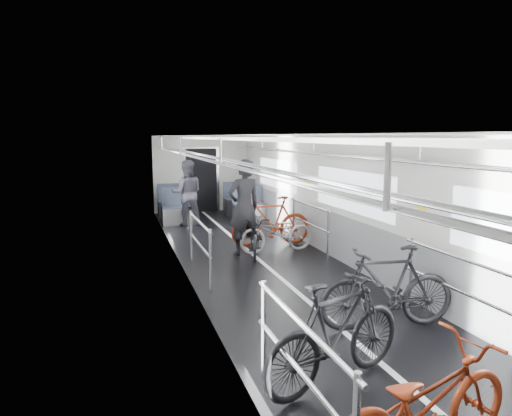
{
  "coord_description": "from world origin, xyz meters",
  "views": [
    {
      "loc": [
        -2.6,
        -7.33,
        2.39
      ],
      "look_at": [
        0.0,
        1.1,
        0.99
      ],
      "focal_mm": 32.0,
      "sensor_mm": 36.0,
      "label": 1
    }
  ],
  "objects_px": {
    "bike_aisle": "(256,235)",
    "bike_right_mid": "(277,232)",
    "bike_right_far": "(271,221)",
    "person_standing": "(244,207)",
    "bike_right_near": "(388,288)",
    "person_seated": "(187,193)",
    "bike_left_near": "(424,404)",
    "bike_left_mid": "(336,333)"
  },
  "relations": [
    {
      "from": "person_standing",
      "to": "person_seated",
      "type": "xyz_separation_m",
      "value": [
        -0.64,
        3.38,
        -0.09
      ]
    },
    {
      "from": "person_standing",
      "to": "bike_aisle",
      "type": "bearing_deg",
      "value": 143.04
    },
    {
      "from": "bike_left_near",
      "to": "bike_right_mid",
      "type": "distance_m",
      "value": 6.2
    },
    {
      "from": "bike_right_far",
      "to": "person_standing",
      "type": "bearing_deg",
      "value": -54.4
    },
    {
      "from": "bike_left_near",
      "to": "bike_right_far",
      "type": "height_order",
      "value": "bike_right_far"
    },
    {
      "from": "bike_right_near",
      "to": "person_standing",
      "type": "bearing_deg",
      "value": -162.85
    },
    {
      "from": "bike_right_far",
      "to": "bike_aisle",
      "type": "bearing_deg",
      "value": -39.89
    },
    {
      "from": "bike_left_mid",
      "to": "person_seated",
      "type": "xyz_separation_m",
      "value": [
        -0.14,
        8.41,
        0.35
      ]
    },
    {
      "from": "person_seated",
      "to": "bike_right_far",
      "type": "bearing_deg",
      "value": 123.82
    },
    {
      "from": "bike_left_mid",
      "to": "bike_right_far",
      "type": "height_order",
      "value": "bike_right_far"
    },
    {
      "from": "bike_right_mid",
      "to": "person_standing",
      "type": "distance_m",
      "value": 0.88
    },
    {
      "from": "bike_aisle",
      "to": "person_seated",
      "type": "distance_m",
      "value": 3.61
    },
    {
      "from": "bike_right_near",
      "to": "bike_aisle",
      "type": "relative_size",
      "value": 1.14
    },
    {
      "from": "bike_right_mid",
      "to": "person_seated",
      "type": "height_order",
      "value": "person_seated"
    },
    {
      "from": "bike_right_mid",
      "to": "bike_right_far",
      "type": "bearing_deg",
      "value": 168.01
    },
    {
      "from": "bike_right_far",
      "to": "person_seated",
      "type": "bearing_deg",
      "value": -153.29
    },
    {
      "from": "bike_right_far",
      "to": "person_seated",
      "type": "distance_m",
      "value": 3.18
    },
    {
      "from": "bike_right_near",
      "to": "bike_aisle",
      "type": "height_order",
      "value": "bike_right_near"
    },
    {
      "from": "bike_left_near",
      "to": "person_seated",
      "type": "distance_m",
      "value": 9.56
    },
    {
      "from": "bike_left_near",
      "to": "bike_right_far",
      "type": "bearing_deg",
      "value": -18.89
    },
    {
      "from": "bike_right_near",
      "to": "bike_right_mid",
      "type": "distance_m",
      "value": 3.98
    },
    {
      "from": "bike_right_far",
      "to": "person_seated",
      "type": "height_order",
      "value": "person_seated"
    },
    {
      "from": "bike_left_near",
      "to": "bike_right_far",
      "type": "xyz_separation_m",
      "value": [
        1.13,
        6.71,
        0.09
      ]
    },
    {
      "from": "bike_right_far",
      "to": "person_standing",
      "type": "relative_size",
      "value": 0.93
    },
    {
      "from": "bike_right_mid",
      "to": "person_standing",
      "type": "bearing_deg",
      "value": -99.48
    },
    {
      "from": "bike_left_near",
      "to": "bike_right_near",
      "type": "relative_size",
      "value": 0.97
    },
    {
      "from": "bike_right_near",
      "to": "bike_right_far",
      "type": "bearing_deg",
      "value": -173.55
    },
    {
      "from": "bike_right_mid",
      "to": "bike_left_mid",
      "type": "bearing_deg",
      "value": -18.08
    },
    {
      "from": "person_standing",
      "to": "person_seated",
      "type": "bearing_deg",
      "value": -92.11
    },
    {
      "from": "person_standing",
      "to": "bike_right_far",
      "type": "bearing_deg",
      "value": -157.56
    },
    {
      "from": "bike_left_near",
      "to": "bike_right_mid",
      "type": "xyz_separation_m",
      "value": [
        1.05,
        6.11,
        -0.02
      ]
    },
    {
      "from": "bike_left_mid",
      "to": "bike_aisle",
      "type": "relative_size",
      "value": 1.15
    },
    {
      "from": "bike_right_near",
      "to": "person_seated",
      "type": "height_order",
      "value": "person_seated"
    },
    {
      "from": "bike_right_near",
      "to": "bike_right_far",
      "type": "distance_m",
      "value": 4.58
    },
    {
      "from": "bike_aisle",
      "to": "bike_right_mid",
      "type": "bearing_deg",
      "value": 23.07
    },
    {
      "from": "person_seated",
      "to": "bike_aisle",
      "type": "bearing_deg",
      "value": 111.38
    },
    {
      "from": "bike_right_near",
      "to": "person_seated",
      "type": "xyz_separation_m",
      "value": [
        -1.36,
        7.41,
        0.35
      ]
    },
    {
      "from": "bike_right_near",
      "to": "bike_aisle",
      "type": "distance_m",
      "value": 3.97
    },
    {
      "from": "bike_aisle",
      "to": "person_standing",
      "type": "xyz_separation_m",
      "value": [
        -0.22,
        0.1,
        0.56
      ]
    },
    {
      "from": "bike_right_near",
      "to": "bike_right_mid",
      "type": "bearing_deg",
      "value": -172.53
    },
    {
      "from": "bike_aisle",
      "to": "person_seated",
      "type": "height_order",
      "value": "person_seated"
    },
    {
      "from": "bike_left_near",
      "to": "person_seated",
      "type": "height_order",
      "value": "person_seated"
    }
  ]
}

